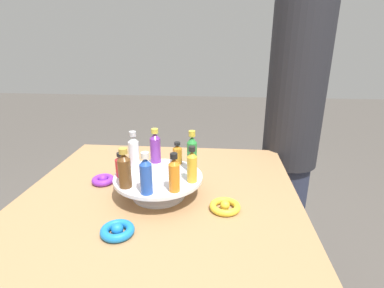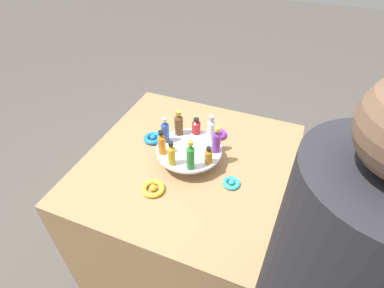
% 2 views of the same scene
% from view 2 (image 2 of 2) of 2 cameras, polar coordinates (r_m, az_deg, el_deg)
% --- Properties ---
extents(ground_plane, '(12.00, 12.00, 0.00)m').
position_cam_2_polar(ground_plane, '(2.06, -0.43, -18.84)').
color(ground_plane, '#4C4742').
extents(party_table, '(0.99, 0.99, 0.77)m').
position_cam_2_polar(party_table, '(1.74, -0.49, -12.37)').
color(party_table, '#9E754C').
rests_on(party_table, ground_plane).
extents(display_stand, '(0.31, 0.31, 0.08)m').
position_cam_2_polar(display_stand, '(1.42, -0.59, -1.68)').
color(display_stand, silver).
rests_on(display_stand, party_table).
extents(bottle_red, '(0.04, 0.04, 0.09)m').
position_cam_2_polar(bottle_red, '(1.47, 0.82, 3.36)').
color(bottle_red, '#B21E23').
rests_on(bottle_red, display_stand).
extents(bottle_brown, '(0.04, 0.04, 0.13)m').
position_cam_2_polar(bottle_brown, '(1.45, -2.55, 3.90)').
color(bottle_brown, brown).
rests_on(bottle_brown, display_stand).
extents(bottle_blue, '(0.04, 0.04, 0.13)m').
position_cam_2_polar(bottle_blue, '(1.41, -5.15, 2.50)').
color(bottle_blue, '#234CAD').
rests_on(bottle_blue, display_stand).
extents(bottle_orange, '(0.04, 0.04, 0.13)m').
position_cam_2_polar(bottle_orange, '(1.35, -5.80, 0.14)').
color(bottle_orange, orange).
rests_on(bottle_orange, display_stand).
extents(bottle_gold, '(0.03, 0.03, 0.12)m').
position_cam_2_polar(bottle_gold, '(1.29, -3.95, -1.95)').
color(bottle_gold, gold).
rests_on(bottle_gold, display_stand).
extents(bottle_green, '(0.04, 0.04, 0.15)m').
position_cam_2_polar(bottle_green, '(1.26, -0.31, -2.29)').
color(bottle_green, '#288438').
rests_on(bottle_green, display_stand).
extents(bottle_amber, '(0.04, 0.04, 0.09)m').
position_cam_2_polar(bottle_amber, '(1.31, 3.14, -2.23)').
color(bottle_amber, '#AD6B19').
rests_on(bottle_amber, display_stand).
extents(bottle_purple, '(0.04, 0.04, 0.13)m').
position_cam_2_polar(bottle_purple, '(1.35, 4.65, 0.67)').
color(bottle_purple, '#702D93').
rests_on(bottle_purple, display_stand).
extents(bottle_clear, '(0.04, 0.04, 0.14)m').
position_cam_2_polar(bottle_clear, '(1.41, 3.64, 2.86)').
color(bottle_clear, silver).
rests_on(bottle_clear, display_stand).
extents(ribbon_bow_blue, '(0.10, 0.10, 0.03)m').
position_cam_2_polar(ribbon_bow_blue, '(1.57, -7.43, 1.12)').
color(ribbon_bow_blue, blue).
rests_on(ribbon_bow_blue, party_table).
extents(ribbon_bow_gold, '(0.10, 0.10, 0.03)m').
position_cam_2_polar(ribbon_bow_gold, '(1.32, -7.42, -8.42)').
color(ribbon_bow_gold, gold).
rests_on(ribbon_bow_gold, party_table).
extents(ribbon_bow_teal, '(0.08, 0.08, 0.03)m').
position_cam_2_polar(ribbon_bow_teal, '(1.35, 7.49, -7.36)').
color(ribbon_bow_teal, '#2DB7CC').
rests_on(ribbon_bow_teal, party_table).
extents(ribbon_bow_purple, '(0.09, 0.09, 0.03)m').
position_cam_2_polar(ribbon_bow_purple, '(1.59, 5.06, 1.91)').
color(ribbon_bow_purple, purple).
rests_on(ribbon_bow_purple, party_table).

